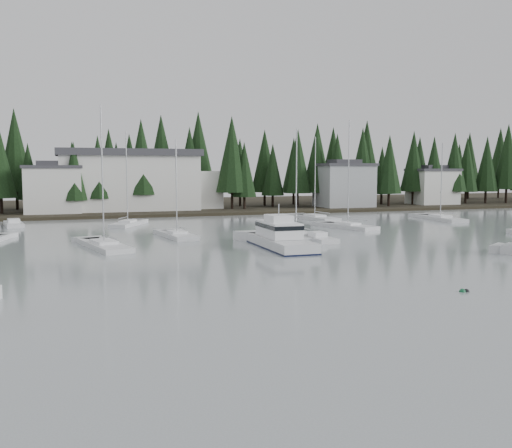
# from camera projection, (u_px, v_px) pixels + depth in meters

# --- Properties ---
(ground) EXTENTS (260.00, 260.00, 0.00)m
(ground) POSITION_uv_depth(u_px,v_px,m) (427.00, 331.00, 27.31)
(ground) COLOR gray
(ground) RESTS_ON ground
(far_shore_land) EXTENTS (240.00, 54.00, 1.00)m
(far_shore_land) POSITION_uv_depth(u_px,v_px,m) (146.00, 207.00, 118.79)
(far_shore_land) COLOR black
(far_shore_land) RESTS_ON ground
(conifer_treeline) EXTENTS (200.00, 22.00, 20.00)m
(conifer_treeline) POSITION_uv_depth(u_px,v_px,m) (154.00, 211.00, 108.41)
(conifer_treeline) COLOR black
(conifer_treeline) RESTS_ON ground
(house_west) EXTENTS (9.54, 7.42, 8.75)m
(house_west) POSITION_uv_depth(u_px,v_px,m) (53.00, 188.00, 95.63)
(house_west) COLOR silver
(house_west) RESTS_ON ground
(house_east_a) EXTENTS (10.60, 8.48, 9.25)m
(house_east_a) POSITION_uv_depth(u_px,v_px,m) (344.00, 184.00, 111.89)
(house_east_a) COLOR #999EA0
(house_east_a) RESTS_ON ground
(house_east_b) EXTENTS (9.54, 7.42, 8.25)m
(house_east_b) POSITION_uv_depth(u_px,v_px,m) (433.00, 186.00, 120.83)
(house_east_b) COLOR silver
(house_east_b) RESTS_ON ground
(harbor_inn) EXTENTS (29.50, 11.50, 10.90)m
(harbor_inn) POSITION_uv_depth(u_px,v_px,m) (141.00, 181.00, 103.47)
(harbor_inn) COLOR silver
(harbor_inn) RESTS_ON ground
(cabin_cruiser_center) EXTENTS (3.78, 11.70, 5.01)m
(cabin_cruiser_center) POSITION_uv_depth(u_px,v_px,m) (280.00, 240.00, 56.76)
(cabin_cruiser_center) COLOR silver
(cabin_cruiser_center) RESTS_ON ground
(sailboat_3) EXTENTS (4.15, 10.94, 13.38)m
(sailboat_3) POSITION_uv_depth(u_px,v_px,m) (315.00, 219.00, 89.44)
(sailboat_3) COLOR silver
(sailboat_3) RESTS_ON ground
(sailboat_4) EXTENTS (2.72, 10.10, 12.90)m
(sailboat_4) POSITION_uv_depth(u_px,v_px,m) (296.00, 237.00, 65.59)
(sailboat_4) COLOR silver
(sailboat_4) RESTS_ON ground
(sailboat_5) EXTENTS (5.01, 11.00, 14.58)m
(sailboat_5) POSITION_uv_depth(u_px,v_px,m) (104.00, 247.00, 56.66)
(sailboat_5) COLOR silver
(sailboat_5) RESTS_ON ground
(sailboat_6) EXTENTS (5.90, 8.48, 13.48)m
(sailboat_6) POSITION_uv_depth(u_px,v_px,m) (128.00, 225.00, 79.24)
(sailboat_6) COLOR silver
(sailboat_6) RESTS_ON ground
(sailboat_7) EXTENTS (5.22, 9.40, 14.75)m
(sailboat_7) POSITION_uv_depth(u_px,v_px,m) (348.00, 227.00, 75.88)
(sailboat_7) COLOR silver
(sailboat_7) RESTS_ON ground
(sailboat_8) EXTENTS (3.56, 8.38, 11.71)m
(sailboat_8) POSITION_uv_depth(u_px,v_px,m) (177.00, 237.00, 65.41)
(sailboat_8) COLOR silver
(sailboat_8) RESTS_ON ground
(sailboat_10) EXTENTS (3.89, 11.18, 12.43)m
(sailboat_10) POSITION_uv_depth(u_px,v_px,m) (440.00, 219.00, 88.45)
(sailboat_10) COLOR silver
(sailboat_10) RESTS_ON ground
(runabout_1) EXTENTS (2.54, 5.85, 1.42)m
(runabout_1) POSITION_uv_depth(u_px,v_px,m) (318.00, 240.00, 61.98)
(runabout_1) COLOR silver
(runabout_1) RESTS_ON ground
(runabout_3) EXTENTS (3.21, 6.75, 1.42)m
(runabout_3) POSITION_uv_depth(u_px,v_px,m) (14.00, 225.00, 78.53)
(runabout_3) COLOR silver
(runabout_3) RESTS_ON ground
(mooring_buoy_green) EXTENTS (0.42, 0.42, 0.42)m
(mooring_buoy_green) POSITION_uv_depth(u_px,v_px,m) (462.00, 292.00, 36.17)
(mooring_buoy_green) COLOR #145933
(mooring_buoy_green) RESTS_ON ground
(mooring_buoy_dark) EXTENTS (0.38, 0.38, 0.38)m
(mooring_buoy_dark) POSITION_uv_depth(u_px,v_px,m) (466.00, 292.00, 36.21)
(mooring_buoy_dark) COLOR black
(mooring_buoy_dark) RESTS_ON ground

